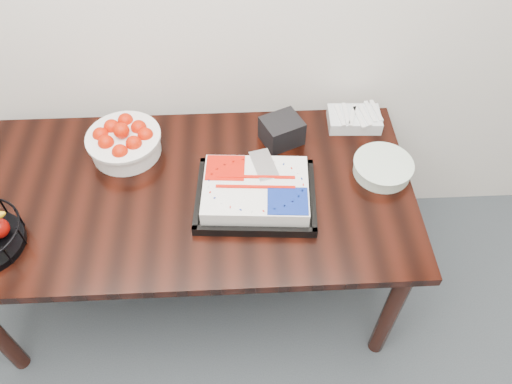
{
  "coord_description": "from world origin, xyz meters",
  "views": [
    {
      "loc": [
        0.21,
        0.72,
        2.27
      ],
      "look_at": [
        0.27,
        1.91,
        0.83
      ],
      "focal_mm": 35.0,
      "sensor_mm": 36.0,
      "label": 1
    }
  ],
  "objects_px": {
    "table": "(189,203)",
    "cake_tray": "(256,192)",
    "napkin_box": "(282,131)",
    "tangerine_bowl": "(123,138)",
    "plate_stack": "(383,168)"
  },
  "relations": [
    {
      "from": "napkin_box",
      "to": "tangerine_bowl",
      "type": "bearing_deg",
      "value": -176.73
    },
    {
      "from": "tangerine_bowl",
      "to": "plate_stack",
      "type": "relative_size",
      "value": 1.27
    },
    {
      "from": "table",
      "to": "napkin_box",
      "type": "height_order",
      "value": "napkin_box"
    },
    {
      "from": "cake_tray",
      "to": "plate_stack",
      "type": "height_order",
      "value": "cake_tray"
    },
    {
      "from": "cake_tray",
      "to": "plate_stack",
      "type": "bearing_deg",
      "value": 12.36
    },
    {
      "from": "table",
      "to": "plate_stack",
      "type": "distance_m",
      "value": 0.8
    },
    {
      "from": "tangerine_bowl",
      "to": "napkin_box",
      "type": "distance_m",
      "value": 0.66
    },
    {
      "from": "table",
      "to": "cake_tray",
      "type": "height_order",
      "value": "cake_tray"
    },
    {
      "from": "tangerine_bowl",
      "to": "plate_stack",
      "type": "xyz_separation_m",
      "value": [
        1.05,
        -0.17,
        -0.05
      ]
    },
    {
      "from": "tangerine_bowl",
      "to": "napkin_box",
      "type": "relative_size",
      "value": 1.94
    },
    {
      "from": "table",
      "to": "plate_stack",
      "type": "bearing_deg",
      "value": 3.9
    },
    {
      "from": "table",
      "to": "napkin_box",
      "type": "relative_size",
      "value": 11.36
    },
    {
      "from": "cake_tray",
      "to": "napkin_box",
      "type": "xyz_separation_m",
      "value": [
        0.13,
        0.32,
        0.01
      ]
    },
    {
      "from": "napkin_box",
      "to": "cake_tray",
      "type": "bearing_deg",
      "value": -111.49
    },
    {
      "from": "plate_stack",
      "to": "tangerine_bowl",
      "type": "bearing_deg",
      "value": 170.88
    }
  ]
}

